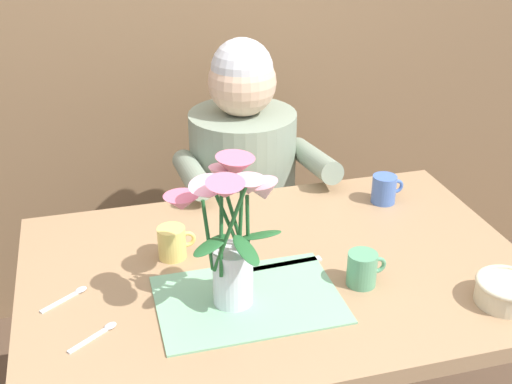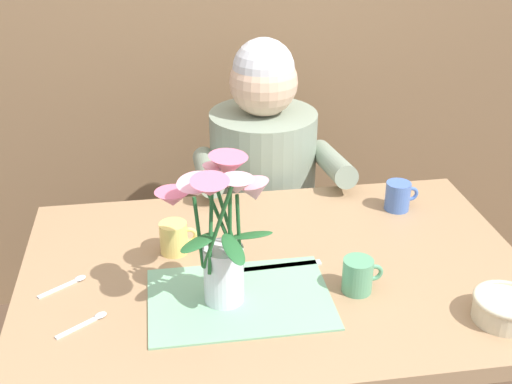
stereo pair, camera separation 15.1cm
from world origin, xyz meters
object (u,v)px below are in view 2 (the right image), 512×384
tea_cup (398,196)px  ceramic_mug (174,238)px  flower_vase (220,224)px  coffee_cup (358,275)px  dinner_knife (282,267)px  seated_person (263,209)px  ceramic_bowl (505,307)px

tea_cup → ceramic_mug: size_ratio=1.00×
flower_vase → coffee_cup: flower_vase is taller
coffee_cup → dinner_knife: bearing=142.1°
seated_person → flower_vase: bearing=-104.3°
flower_vase → ceramic_mug: bearing=113.2°
tea_cup → ceramic_mug: bearing=-168.1°
seated_person → ceramic_bowl: 0.98m
flower_vase → dinner_knife: bearing=35.5°
dinner_knife → coffee_cup: bearing=-40.4°
tea_cup → coffee_cup: 0.42m
seated_person → coffee_cup: size_ratio=12.20×
dinner_knife → flower_vase: bearing=-147.1°
flower_vase → tea_cup: (0.52, 0.35, -0.15)m
dinner_knife → ceramic_mug: size_ratio=2.04×
coffee_cup → ceramic_mug: 0.46m
flower_vase → ceramic_mug: flower_vase is taller
flower_vase → coffee_cup: size_ratio=3.64×
dinner_knife → ceramic_mug: bearing=153.8°
dinner_knife → tea_cup: bearing=30.4°
seated_person → tea_cup: (0.31, -0.38, 0.22)m
ceramic_bowl → tea_cup: tea_cup is taller
tea_cup → ceramic_mug: (-0.62, -0.13, 0.00)m
tea_cup → ceramic_mug: same height
seated_person → dinner_knife: (-0.06, -0.62, 0.18)m
ceramic_bowl → ceramic_mug: bearing=151.0°
flower_vase → ceramic_mug: size_ratio=3.64×
tea_cup → ceramic_bowl: bearing=-83.9°
ceramic_mug → ceramic_bowl: bearing=-29.0°
dinner_knife → seated_person: bearing=82.3°
flower_vase → dinner_knife: size_ratio=1.78×
ceramic_mug → seated_person: bearing=59.1°
flower_vase → coffee_cup: 0.34m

